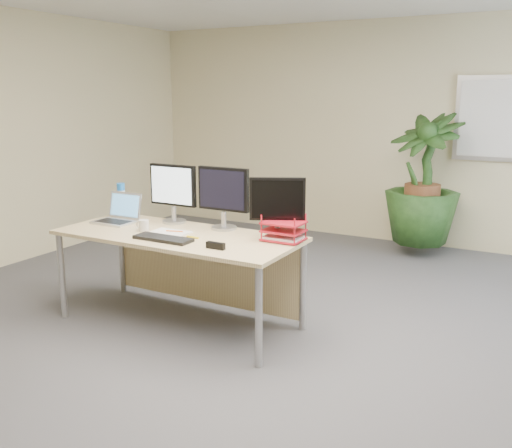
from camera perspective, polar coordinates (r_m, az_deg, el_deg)
The scene contains 16 objects.
floor at distance 3.90m, azimuth -1.27°, elevation -14.98°, with size 8.00×8.00×0.00m, color #49494E.
back_wall at distance 7.21m, azimuth 14.85°, elevation 8.73°, with size 7.00×0.04×2.70m, color beige.
desk at distance 4.64m, azimuth -6.99°, elevation -2.59°, with size 1.95×0.83×0.75m.
floor_plant at distance 6.72m, azimuth 16.29°, elevation 3.20°, with size 0.84×0.84×1.50m, color #173613.
monitor_left at distance 4.86m, azimuth -8.30°, elevation 3.42°, with size 0.45×0.20×0.50m.
monitor_right at distance 4.59m, azimuth -3.28°, elevation 3.02°, with size 0.45×0.21×0.50m.
monitor_dark at distance 4.28m, azimuth 2.15°, elevation 2.02°, with size 0.40×0.21×0.47m.
laptop at distance 5.02m, azimuth -13.57°, elevation 0.88°, with size 0.34×0.30×0.24m.
keyboard at distance 4.34m, azimuth -9.27°, elevation -1.44°, with size 0.47×0.16×0.03m, color black.
coffee_mug at distance 4.65m, azimuth -11.17°, elevation -0.14°, with size 0.12×0.08×0.09m.
spiral_notebook at distance 4.52m, azimuth -8.71°, elevation -0.91°, with size 0.30×0.23×0.01m, color white.
orange_pen at distance 4.54m, azimuth -8.16°, elevation -0.71°, with size 0.01×0.01×0.14m, color orange.
yellow_highlighter at distance 4.37m, azimuth -6.35°, elevation -1.31°, with size 0.01×0.01×0.11m, color yellow.
water_bottle at distance 5.24m, azimuth -13.31°, elevation 2.31°, with size 0.08×0.08×0.30m.
letter_tray at distance 4.26m, azimuth 2.78°, elevation -0.85°, with size 0.30×0.23×0.14m.
stapler at distance 4.05m, azimuth -4.06°, elevation -2.17°, with size 0.14×0.04×0.05m, color black.
Camera 1 is at (1.72, -2.99, 1.83)m, focal length 40.00 mm.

